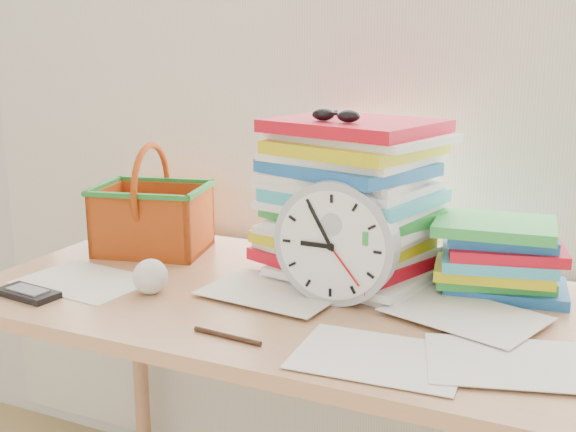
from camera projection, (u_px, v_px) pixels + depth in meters
The scene contains 11 objects.
curtain at pixel (364, 30), 1.72m from camera, with size 2.40×0.01×2.50m, color silver.
desk at pixel (298, 330), 1.54m from camera, with size 1.40×0.70×0.75m.
paper_stack at pixel (351, 201), 1.60m from camera, with size 0.37×0.31×0.36m, color white, non-canonical shape.
clock at pixel (336, 243), 1.46m from camera, with size 0.26×0.26×0.05m, color #A8ABB6.
sunglasses at pixel (336, 115), 1.51m from camera, with size 0.13×0.11×0.03m, color black, non-canonical shape.
book_stack at pixel (500, 258), 1.52m from camera, with size 0.27×0.21×0.16m, color white, non-canonical shape.
basket at pixel (152, 199), 1.82m from camera, with size 0.27×0.21×0.27m, color #B84911, non-canonical shape.
crumpled_ball at pixel (150, 276), 1.53m from camera, with size 0.08×0.08×0.08m, color white.
pen at pixel (227, 336), 1.31m from camera, with size 0.01×0.01×0.14m, color black.
calculator at pixel (28, 293), 1.52m from camera, with size 0.14×0.06×0.01m, color black.
scattered_papers at pixel (298, 294), 1.52m from camera, with size 1.26×0.42×0.02m, color white, non-canonical shape.
Camera 1 is at (0.59, 0.29, 1.28)m, focal length 45.00 mm.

